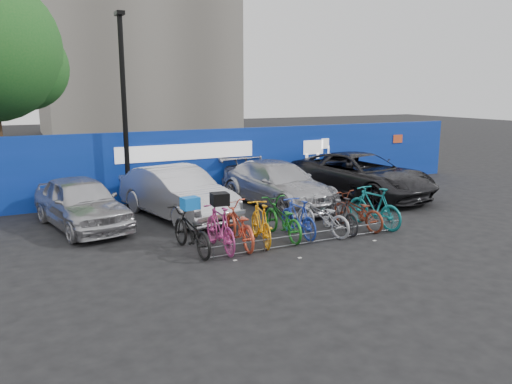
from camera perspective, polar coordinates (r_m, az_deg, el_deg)
ground at (r=13.08m, az=4.86°, el=-5.21°), size 100.00×100.00×0.00m
hoarding at (r=18.11m, az=-4.88°, el=3.41°), size 22.00×0.18×2.40m
lamppost at (r=16.45m, az=-14.83°, el=9.48°), size 0.25×0.50×6.11m
bike_rack at (r=12.55m, az=6.28°, el=-5.20°), size 5.60×0.03×0.30m
car_0 at (r=14.64m, az=-19.35°, el=-1.13°), size 2.52×4.45×1.43m
car_1 at (r=15.08m, az=-9.03°, el=-0.09°), size 2.66×4.84×1.51m
car_2 at (r=16.58m, az=2.49°, el=0.95°), size 2.70×5.15×1.43m
car_3 at (r=18.29m, az=11.87°, el=1.93°), size 3.64×5.99×1.55m
bike_0 at (r=11.83m, az=-7.45°, el=-4.44°), size 0.87×2.06×1.05m
bike_1 at (r=11.91m, az=-4.13°, el=-4.10°), size 0.56×1.86×1.11m
bike_2 at (r=12.25m, az=-1.98°, el=-3.77°), size 0.89×2.07×1.06m
bike_3 at (r=12.40m, az=0.56°, el=-3.56°), size 0.84×1.83×1.06m
bike_4 at (r=12.87m, az=3.01°, el=-3.10°), size 0.72×1.96×1.02m
bike_5 at (r=13.03m, az=4.84°, el=-2.96°), size 0.51×1.70×1.02m
bike_6 at (r=13.33m, az=7.58°, el=-2.78°), size 1.07×1.96×0.98m
bike_7 at (r=13.59m, az=9.64°, el=-2.51°), size 0.54×1.68×1.00m
bike_8 at (r=14.05m, az=11.51°, el=-2.16°), size 0.91×1.93×0.98m
bike_9 at (r=14.25m, az=13.36°, el=-1.67°), size 0.83×1.99×1.16m
cargo_crate at (r=11.66m, az=-7.53°, el=-1.28°), size 0.43×0.35×0.28m
cargo_topcase at (r=11.74m, az=-4.17°, el=-0.80°), size 0.42×0.39×0.29m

